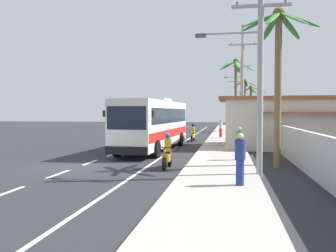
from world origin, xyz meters
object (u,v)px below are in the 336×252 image
(utility_pole_nearest, at_px, (258,69))
(roadside_building, at_px, (335,123))
(coach_bus_foreground, at_px, (155,123))
(palm_nearest, at_px, (245,92))
(utility_pole_far, at_px, (241,92))
(palm_third, at_px, (278,55))
(motorcycle_trailing, at_px, (193,134))
(pedestrian_far_walk, at_px, (240,158))
(pedestrian_midwalk, at_px, (221,128))
(utility_pole_mid, at_px, (242,81))
(coach_bus_far_lane, at_px, (161,117))
(motorcycle_beside_bus, at_px, (167,154))
(utility_pole_distant, at_px, (235,98))
(palm_fourth, at_px, (236,83))
(pedestrian_near_kerb, at_px, (240,143))
(palm_second, at_px, (251,99))

(utility_pole_nearest, relative_size, roadside_building, 0.50)
(coach_bus_foreground, distance_m, palm_nearest, 29.19)
(utility_pole_far, distance_m, palm_third, 32.76)
(motorcycle_trailing, bearing_deg, pedestrian_far_walk, -79.72)
(pedestrian_far_walk, distance_m, utility_pole_nearest, 4.19)
(motorcycle_trailing, height_order, pedestrian_midwalk, pedestrian_midwalk)
(utility_pole_mid, bearing_deg, coach_bus_far_lane, 124.48)
(palm_third, bearing_deg, utility_pole_mid, 94.10)
(pedestrian_midwalk, relative_size, pedestrian_far_walk, 0.98)
(palm_nearest, bearing_deg, motorcycle_beside_bus, -98.16)
(pedestrian_midwalk, bearing_deg, pedestrian_far_walk, 160.51)
(motorcycle_beside_bus, xyz_separation_m, pedestrian_far_walk, (3.24, -4.09, 0.42))
(pedestrian_midwalk, distance_m, utility_pole_distant, 32.24)
(roadside_building, bearing_deg, utility_pole_mid, 140.73)
(motorcycle_beside_bus, relative_size, utility_pole_distant, 0.19)
(pedestrian_far_walk, relative_size, palm_third, 0.24)
(utility_pole_mid, bearing_deg, motorcycle_trailing, -175.75)
(pedestrian_midwalk, height_order, palm_fourth, palm_fourth)
(coach_bus_foreground, xyz_separation_m, motorcycle_trailing, (1.90, 7.91, -1.27))
(pedestrian_far_walk, bearing_deg, palm_fourth, -153.17)
(utility_pole_mid, xyz_separation_m, utility_pole_distant, (-0.01, 35.45, 0.01))
(pedestrian_near_kerb, bearing_deg, motorcycle_trailing, 43.30)
(roadside_building, bearing_deg, motorcycle_beside_bus, -133.77)
(coach_bus_foreground, xyz_separation_m, utility_pole_distant, (6.31, 43.69, 3.52))
(motorcycle_trailing, xyz_separation_m, pedestrian_midwalk, (2.43, 3.90, 0.42))
(pedestrian_midwalk, xyz_separation_m, utility_pole_distant, (1.97, 31.88, 4.37))
(palm_fourth, bearing_deg, motorcycle_beside_bus, -100.97)
(motorcycle_trailing, distance_m, roadside_building, 11.91)
(coach_bus_far_lane, relative_size, utility_pole_distant, 1.17)
(utility_pole_distant, relative_size, roadside_building, 0.64)
(motorcycle_beside_bus, relative_size, palm_fourth, 0.25)
(motorcycle_trailing, distance_m, pedestrian_near_kerb, 13.74)
(palm_third, bearing_deg, palm_nearest, 89.97)
(coach_bus_far_lane, xyz_separation_m, motorcycle_trailing, (5.81, -15.20, -1.35))
(pedestrian_near_kerb, bearing_deg, roadside_building, -12.82)
(utility_pole_nearest, height_order, palm_nearest, utility_pole_nearest)
(utility_pole_distant, relative_size, palm_third, 1.38)
(utility_pole_far, xyz_separation_m, utility_pole_distant, (-0.43, 17.73, -0.02))
(motorcycle_trailing, xyz_separation_m, palm_second, (6.11, 16.34, 3.78))
(coach_bus_foreground, xyz_separation_m, utility_pole_far, (6.74, 25.96, 3.54))
(palm_third, bearing_deg, pedestrian_near_kerb, 138.52)
(utility_pole_far, xyz_separation_m, palm_third, (0.65, -32.75, -0.11))
(utility_pole_mid, distance_m, utility_pole_distant, 35.45)
(palm_third, bearing_deg, utility_pole_distant, 91.23)
(motorcycle_trailing, bearing_deg, utility_pole_nearest, -75.97)
(pedestrian_near_kerb, distance_m, utility_pole_nearest, 5.40)
(pedestrian_near_kerb, distance_m, utility_pole_far, 31.58)
(utility_pole_far, bearing_deg, pedestrian_far_walk, -91.86)
(utility_pole_mid, relative_size, palm_nearest, 1.40)
(coach_bus_foreground, distance_m, utility_pole_mid, 10.96)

